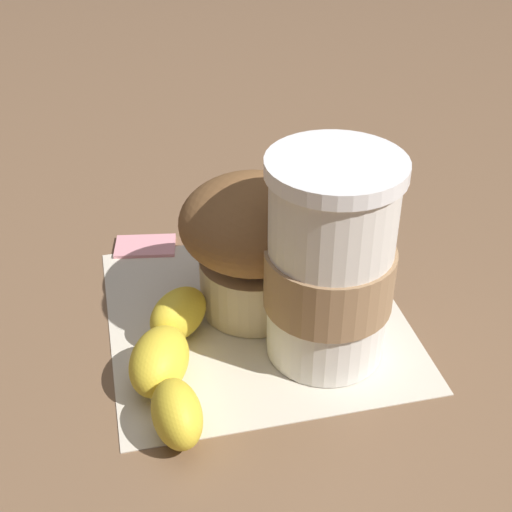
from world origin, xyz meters
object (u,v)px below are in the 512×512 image
Objects in this scene: coffee_cup at (330,265)px; sugar_packet at (145,245)px; banana at (170,360)px; muffin at (250,240)px.

coffee_cup is 0.20m from sugar_packet.
coffee_cup is at bearing -168.47° from banana.
muffin is at bearing -128.66° from banana.
sugar_packet is at bearing -47.81° from muffin.
muffin is 2.10× the size of sugar_packet.
sugar_packet is (0.08, -0.09, -0.06)m from muffin.
sugar_packet is (0.02, -0.16, -0.02)m from banana.
banana is 0.17m from sugar_packet.
coffee_cup is 0.07m from muffin.
banana is (0.06, 0.08, -0.04)m from muffin.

